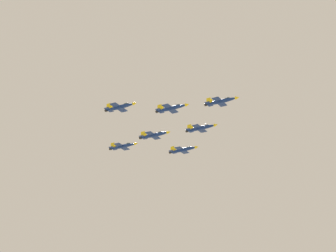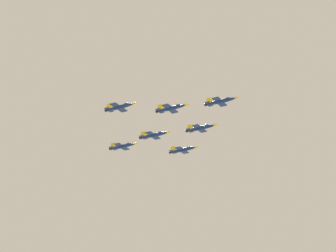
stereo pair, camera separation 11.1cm
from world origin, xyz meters
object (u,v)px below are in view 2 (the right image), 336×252
jet_lead (221,101)px  jet_right_wingman (172,108)px  jet_left_outer (183,150)px  jet_left_wingman (201,128)px  jet_trailing (123,146)px  jet_right_outer (120,107)px  jet_slot_rear (154,135)px

jet_lead → jet_right_wingman: 22.86m
jet_lead → jet_left_outer: jet_lead is taller
jet_left_wingman → jet_left_outer: bearing=139.7°
jet_right_wingman → jet_trailing: (-5.72, 36.33, -6.17)m
jet_left_wingman → jet_right_outer: jet_left_wingman is taller
jet_left_outer → jet_right_outer: size_ratio=1.05×
jet_left_wingman → jet_left_outer: 22.40m
jet_left_outer → jet_right_wingman: bearing=-67.9°
jet_slot_rear → jet_trailing: bearing=178.9°
jet_left_outer → jet_right_outer: 57.55m
jet_lead → jet_left_outer: 44.94m
jet_lead → jet_trailing: bearing=179.6°
jet_lead → jet_slot_rear: (-17.92, 28.72, -9.30)m
jet_lead → jet_right_outer: jet_lead is taller
jet_lead → jet_slot_rear: 35.11m
jet_right_wingman → jet_left_wingman: bearing=89.6°
jet_slot_rear → jet_trailing: 17.08m
jet_right_outer → jet_lead: bearing=40.7°
jet_trailing → jet_slot_rear: bearing=0.1°
jet_left_wingman → jet_slot_rear: jet_left_wingman is taller
jet_left_wingman → jet_trailing: 37.58m
jet_left_outer → jet_slot_rear: size_ratio=1.03×
jet_lead → jet_right_wingman: size_ratio=1.02×
jet_right_wingman → jet_right_outer: jet_right_wingman is taller
jet_left_outer → jet_lead: bearing=-39.6°
jet_lead → jet_trailing: 52.08m
jet_left_wingman → jet_left_outer: jet_left_wingman is taller
jet_slot_rear → jet_right_outer: bearing=-91.1°
jet_lead → jet_trailing: size_ratio=1.04×
jet_left_wingman → jet_slot_rear: 22.87m
jet_right_outer → jet_trailing: size_ratio=1.01×
jet_lead → jet_slot_rear: jet_lead is taller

